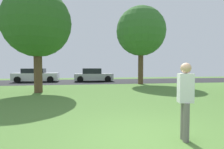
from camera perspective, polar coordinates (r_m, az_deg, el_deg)
name	(u,v)px	position (r m, az deg, el deg)	size (l,w,h in m)	color
ground_plane	(146,140)	(4.57, 10.59, -19.31)	(44.00, 44.00, 0.00)	#547F38
road_strip	(97,81)	(20.12, -4.73, -2.14)	(44.00, 6.40, 0.01)	#28282B
oak_tree_center	(141,31)	(17.62, 8.94, 13.04)	(4.54, 4.54, 7.17)	brown
maple_tree_far	(37,24)	(12.94, -22.15, 14.40)	(4.26, 4.26, 6.53)	brown
person_catcher	(185,97)	(4.53, 21.75, -6.61)	(0.35, 0.30, 1.78)	slate
parked_car_white	(36,76)	(21.00, -22.51, -0.33)	(4.50, 2.01, 1.42)	white
parked_car_silver	(93,75)	(20.14, -5.84, -0.30)	(4.11, 2.00, 1.42)	#B7B7BC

